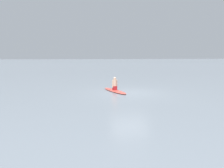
{
  "coord_description": "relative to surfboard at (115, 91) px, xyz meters",
  "views": [
    {
      "loc": [
        4.75,
        14.1,
        2.38
      ],
      "look_at": [
        1.12,
        -0.42,
        0.56
      ],
      "focal_mm": 36.3,
      "sensor_mm": 36.0,
      "label": 1
    }
  ],
  "objects": [
    {
      "name": "person_paddler",
      "position": [
        0.0,
        0.0,
        0.46
      ],
      "size": [
        0.4,
        0.33,
        0.9
      ],
      "rotation": [
        0.0,
        0.0,
        -1.39
      ],
      "color": "#A51E23",
      "rests_on": "surfboard"
    },
    {
      "name": "surfboard",
      "position": [
        0.0,
        0.0,
        0.0
      ],
      "size": [
        1.19,
        3.24,
        0.1
      ],
      "primitive_type": "ellipsoid",
      "rotation": [
        0.0,
        0.0,
        -1.39
      ],
      "color": "#D84C3F",
      "rests_on": "ground"
    },
    {
      "name": "ground_plane",
      "position": [
        -0.84,
        0.77,
        -0.05
      ],
      "size": [
        400.0,
        400.0,
        0.0
      ],
      "primitive_type": "plane",
      "color": "gray"
    }
  ]
}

